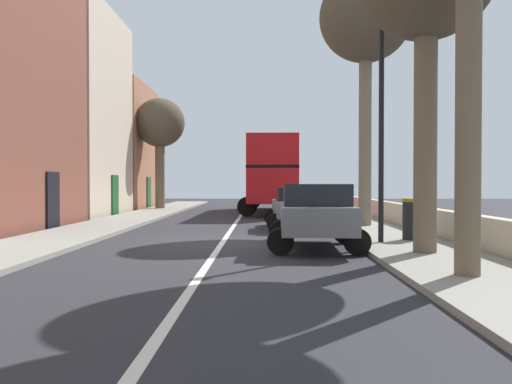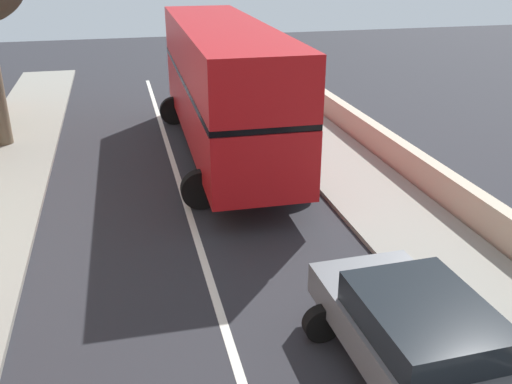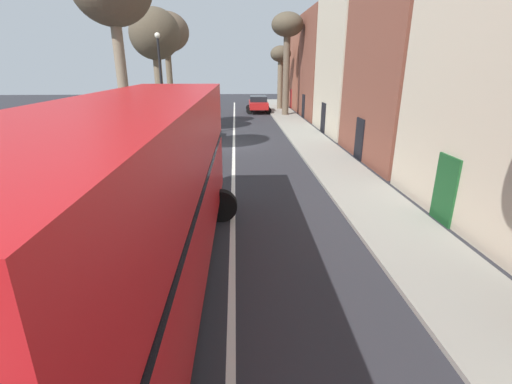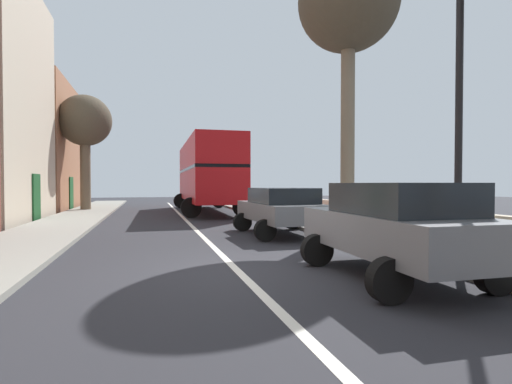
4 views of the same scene
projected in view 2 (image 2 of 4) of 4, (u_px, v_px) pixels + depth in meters
double_decker_bus at (223, 81)px, 17.08m from camera, size 3.70×11.28×4.06m
parked_car_grey_right_2 at (416, 334)px, 8.24m from camera, size 2.59×4.07×1.53m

